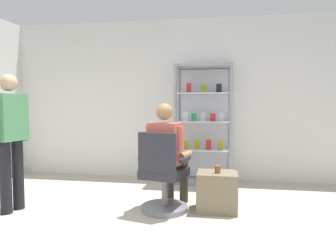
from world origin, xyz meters
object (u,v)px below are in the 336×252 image
(office_chair, at_px, (163,179))
(seated_shopkeeper, at_px, (168,151))
(storage_crate, at_px, (217,192))
(standing_customer, at_px, (10,134))
(tea_glass, at_px, (218,169))
(display_cabinet_main, at_px, (203,124))

(office_chair, xyz_separation_m, seated_shopkeeper, (0.04, 0.16, 0.32))
(storage_crate, bearing_deg, office_chair, -166.38)
(office_chair, distance_m, seated_shopkeeper, 0.36)
(office_chair, relative_size, standing_customer, 0.59)
(seated_shopkeeper, relative_size, tea_glass, 14.99)
(seated_shopkeeper, relative_size, storage_crate, 2.72)
(office_chair, distance_m, tea_glass, 0.66)
(tea_glass, xyz_separation_m, standing_customer, (-2.42, -0.38, 0.42))
(display_cabinet_main, xyz_separation_m, seated_shopkeeper, (-0.36, -1.35, -0.25))
(display_cabinet_main, relative_size, office_chair, 1.98)
(office_chair, height_order, seated_shopkeeper, seated_shopkeeper)
(storage_crate, bearing_deg, standing_customer, -170.19)
(display_cabinet_main, relative_size, standing_customer, 1.17)
(office_chair, height_order, tea_glass, office_chair)
(storage_crate, height_order, tea_glass, tea_glass)
(office_chair, relative_size, tea_glass, 11.16)
(display_cabinet_main, height_order, standing_customer, display_cabinet_main)
(display_cabinet_main, xyz_separation_m, standing_customer, (-2.17, -1.77, -0.03))
(seated_shopkeeper, bearing_deg, tea_glass, -3.60)
(office_chair, xyz_separation_m, standing_customer, (-1.78, -0.26, 0.54))
(display_cabinet_main, xyz_separation_m, office_chair, (-0.40, -1.51, -0.57))
(office_chair, height_order, storage_crate, office_chair)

